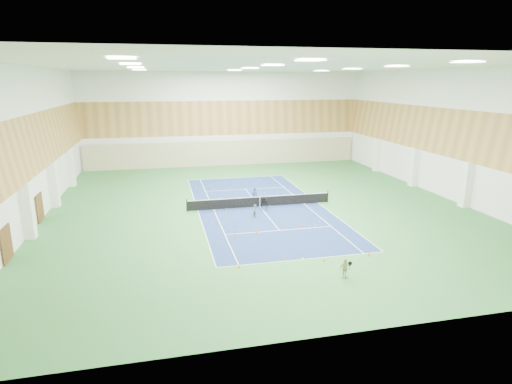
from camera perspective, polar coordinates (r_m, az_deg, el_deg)
ground at (r=37.95m, az=0.51°, el=-1.97°), size 40.00×40.00×0.00m
room_shell at (r=36.70m, az=0.53°, el=7.05°), size 36.00×40.00×12.00m
wood_cladding at (r=36.49m, az=0.54°, el=10.16°), size 36.00×40.00×8.00m
ceiling_light_grid at (r=36.39m, az=0.56°, el=16.33°), size 21.40×25.40×0.06m
court_surface at (r=37.95m, az=0.51°, el=-1.96°), size 10.97×23.77×0.01m
tennis_balls_scatter at (r=37.94m, az=0.51°, el=-1.90°), size 10.57×22.77×0.07m
tennis_net at (r=37.80m, az=0.51°, el=-1.17°), size 12.80×0.10×1.10m
back_curtain at (r=56.54m, az=-4.11°, el=5.17°), size 35.40×0.16×3.20m
door_left_a at (r=30.59m, az=-30.33°, el=-6.02°), size 0.08×1.80×2.20m
door_left_b at (r=37.92m, az=-26.88°, el=-1.88°), size 0.08×1.80×2.20m
coach at (r=38.21m, az=-0.23°, el=-0.56°), size 0.69×0.54×1.66m
child_court at (r=34.95m, az=-0.08°, el=-2.51°), size 0.66×0.64×1.08m
child_apron at (r=24.98m, az=11.75°, el=-9.94°), size 0.72×0.38×1.16m
ball_cart at (r=36.89m, az=1.05°, el=-1.71°), size 0.58×0.58×0.92m
cone_svc_a at (r=30.91m, az=-2.68°, el=-5.72°), size 0.18×0.18×0.20m
cone_svc_b at (r=31.42m, az=0.12°, el=-5.33°), size 0.21×0.21×0.23m
cone_svc_c at (r=32.94m, az=5.95°, el=-4.48°), size 0.19×0.19×0.21m
cone_svc_d at (r=33.29m, az=7.91°, el=-4.32°), size 0.19×0.19×0.21m
cone_base_a at (r=25.88m, az=-2.26°, el=-9.86°), size 0.21×0.21×0.23m
cone_base_b at (r=27.00m, az=3.89°, el=-8.81°), size 0.20×0.20×0.22m
cone_base_c at (r=27.12m, az=9.08°, el=-8.88°), size 0.19×0.19×0.21m
cone_base_d at (r=28.45m, az=14.81°, el=-8.02°), size 0.22×0.22×0.24m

